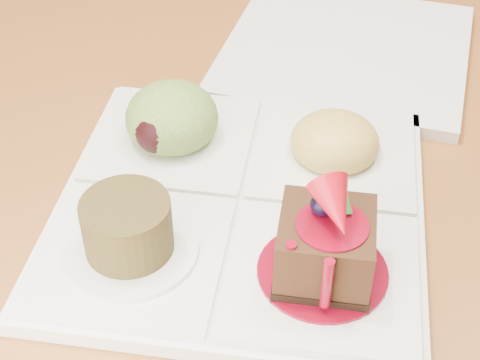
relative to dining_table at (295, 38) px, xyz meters
The scene contains 3 objects.
dining_table is the anchor object (origin of this frame).
sampler_plate 0.39m from the dining_table, 71.51° to the right, with size 0.35×0.35×0.11m.
second_plate 0.17m from the dining_table, 46.84° to the right, with size 0.23×0.23×0.01m, color silver.
Camera 1 is at (0.32, -0.72, 1.14)m, focal length 55.00 mm.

